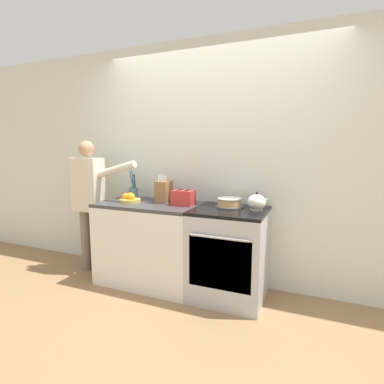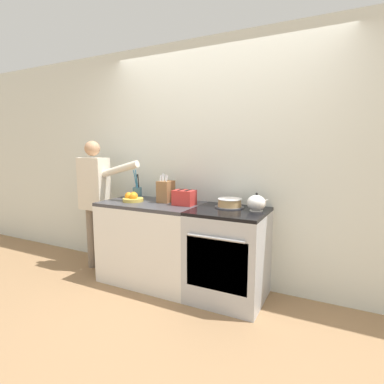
% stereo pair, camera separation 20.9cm
% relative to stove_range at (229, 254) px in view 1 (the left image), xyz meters
% --- Properties ---
extents(ground_plane, '(16.00, 16.00, 0.00)m').
position_rel_stove_range_xyz_m(ground_plane, '(-0.27, -0.32, -0.44)').
color(ground_plane, '#93704C').
extents(wall_back, '(8.00, 0.04, 2.60)m').
position_rel_stove_range_xyz_m(wall_back, '(-0.27, 0.34, 0.86)').
color(wall_back, silver).
rests_on(wall_back, ground_plane).
extents(counter_cabinet, '(1.08, 0.64, 0.89)m').
position_rel_stove_range_xyz_m(counter_cabinet, '(-0.89, 0.00, -0.00)').
color(counter_cabinet, white).
rests_on(counter_cabinet, ground_plane).
extents(stove_range, '(0.70, 0.67, 0.89)m').
position_rel_stove_range_xyz_m(stove_range, '(0.00, 0.00, 0.00)').
color(stove_range, '#B7BABF').
rests_on(stove_range, ground_plane).
extents(layer_cake, '(0.29, 0.29, 0.09)m').
position_rel_stove_range_xyz_m(layer_cake, '(-0.04, 0.11, 0.48)').
color(layer_cake, '#4C4C51').
rests_on(layer_cake, stove_range).
extents(tea_kettle, '(0.21, 0.17, 0.17)m').
position_rel_stove_range_xyz_m(tea_kettle, '(0.24, 0.07, 0.52)').
color(tea_kettle, white).
rests_on(tea_kettle, stove_range).
extents(knife_block, '(0.14, 0.18, 0.31)m').
position_rel_stove_range_xyz_m(knife_block, '(-0.76, 0.09, 0.56)').
color(knife_block, olive).
rests_on(knife_block, counter_cabinet).
extents(utensil_crock, '(0.10, 0.10, 0.34)m').
position_rel_stove_range_xyz_m(utensil_crock, '(-1.17, 0.12, 0.52)').
color(utensil_crock, '#477084').
rests_on(utensil_crock, counter_cabinet).
extents(fruit_bowl, '(0.23, 0.23, 0.10)m').
position_rel_stove_range_xyz_m(fruit_bowl, '(-1.11, -0.03, 0.48)').
color(fruit_bowl, gold).
rests_on(fruit_bowl, counter_cabinet).
extents(toaster, '(0.23, 0.16, 0.16)m').
position_rel_stove_range_xyz_m(toaster, '(-0.50, 0.03, 0.52)').
color(toaster, red).
rests_on(toaster, counter_cabinet).
extents(person_baker, '(0.90, 0.20, 1.55)m').
position_rel_stove_range_xyz_m(person_baker, '(-1.68, -0.01, 0.48)').
color(person_baker, '#7A6B5B').
rests_on(person_baker, ground_plane).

